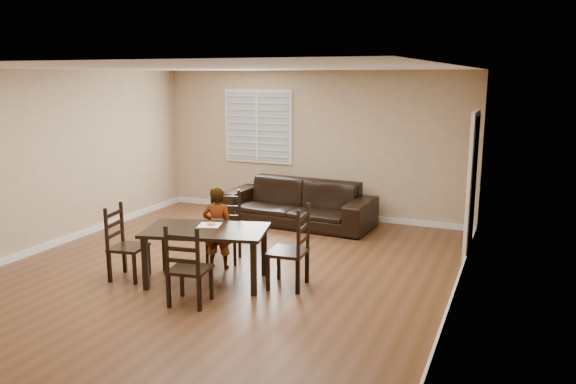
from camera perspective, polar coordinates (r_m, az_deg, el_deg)
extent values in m
plane|color=brown|center=(7.67, -6.82, -8.20)|extent=(7.00, 7.00, 0.00)
cube|color=tan|center=(10.47, 2.50, 4.85)|extent=(6.00, 0.04, 2.70)
cube|color=tan|center=(9.18, -23.58, 2.90)|extent=(0.04, 7.00, 2.70)
cube|color=tan|center=(6.40, 16.94, -0.09)|extent=(0.04, 7.00, 2.70)
cube|color=white|center=(7.21, -7.35, 12.40)|extent=(6.00, 7.00, 0.04)
cube|color=white|center=(10.82, -3.09, 6.67)|extent=(1.40, 0.08, 1.40)
cube|color=white|center=(8.62, 18.19, 0.59)|extent=(0.06, 0.94, 2.05)
cylinder|color=#332114|center=(8.34, 17.77, -0.27)|extent=(0.06, 0.06, 0.02)
cube|color=white|center=(10.69, 2.41, -2.09)|extent=(6.00, 0.03, 0.10)
cube|color=white|center=(9.43, -22.87, -4.92)|extent=(0.03, 7.00, 0.10)
cube|color=white|center=(6.78, 16.14, -10.89)|extent=(0.03, 7.00, 0.10)
cube|color=black|center=(7.17, -8.34, -3.87)|extent=(1.69, 1.21, 0.04)
cube|color=black|center=(7.18, -14.29, -7.06)|extent=(0.09, 0.09, 0.67)
cube|color=black|center=(6.80, -3.51, -7.80)|extent=(0.09, 0.09, 0.67)
cube|color=black|center=(7.80, -12.36, -5.47)|extent=(0.09, 0.09, 0.67)
cube|color=black|center=(7.44, -2.44, -6.03)|extent=(0.09, 0.09, 0.67)
cube|color=black|center=(8.03, -6.58, -4.03)|extent=(0.56, 0.54, 0.04)
cube|color=black|center=(8.19, -6.30, -3.19)|extent=(0.44, 0.17, 1.01)
cube|color=black|center=(7.97, -8.20, -5.89)|extent=(0.05, 0.05, 0.41)
cube|color=black|center=(7.89, -5.41, -6.01)|extent=(0.05, 0.05, 0.41)
cube|color=black|center=(8.31, -7.60, -5.14)|extent=(0.05, 0.05, 0.41)
cube|color=black|center=(8.23, -4.93, -5.25)|extent=(0.05, 0.05, 0.41)
cube|color=black|center=(6.62, -9.95, -7.76)|extent=(0.49, 0.46, 0.04)
cube|color=black|center=(6.44, -10.66, -7.70)|extent=(0.44, 0.10, 0.97)
cube|color=black|center=(6.77, -7.80, -9.19)|extent=(0.04, 0.04, 0.40)
cube|color=black|center=(6.92, -10.72, -8.83)|extent=(0.04, 0.04, 0.40)
cube|color=black|center=(6.48, -8.99, -10.23)|extent=(0.04, 0.04, 0.40)
cube|color=black|center=(6.63, -12.02, -9.82)|extent=(0.04, 0.04, 0.40)
cube|color=black|center=(7.60, -15.89, -5.43)|extent=(0.48, 0.50, 0.04)
cube|color=black|center=(7.67, -17.14, -4.82)|extent=(0.11, 0.44, 0.98)
cube|color=black|center=(7.43, -15.32, -7.59)|extent=(0.04, 0.04, 0.40)
cube|color=black|center=(7.74, -13.97, -6.71)|extent=(0.04, 0.04, 0.40)
cube|color=black|center=(7.60, -17.67, -7.29)|extent=(0.04, 0.04, 0.40)
cube|color=black|center=(7.91, -16.25, -6.45)|extent=(0.04, 0.04, 0.40)
cube|color=black|center=(7.02, -0.02, -6.12)|extent=(0.48, 0.51, 0.04)
cube|color=black|center=(6.95, 1.55, -5.69)|extent=(0.08, 0.47, 1.05)
cube|color=black|center=(7.34, -0.94, -7.26)|extent=(0.05, 0.05, 0.43)
cube|color=black|center=(6.98, -2.03, -8.30)|extent=(0.05, 0.05, 0.43)
cube|color=black|center=(7.23, 1.92, -7.56)|extent=(0.05, 0.05, 0.43)
cube|color=black|center=(6.86, 0.97, -8.64)|extent=(0.05, 0.05, 0.43)
imported|color=gray|center=(7.71, -7.16, -3.66)|extent=(0.47, 0.37, 1.14)
cube|color=white|center=(7.32, -7.97, -3.34)|extent=(0.35, 0.35, 0.00)
torus|color=#CB8749|center=(7.31, -7.83, -3.20)|extent=(0.11, 0.11, 0.03)
torus|color=white|center=(7.31, -7.83, -3.11)|extent=(0.10, 0.10, 0.02)
imported|color=black|center=(9.95, 1.00, -1.11)|extent=(2.74, 1.21, 0.78)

